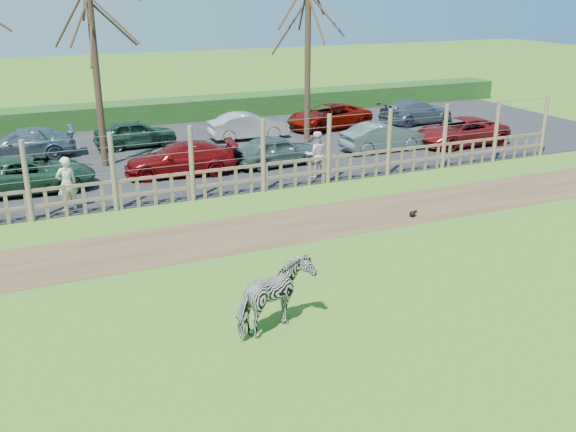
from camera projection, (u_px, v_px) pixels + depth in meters
name	position (u px, v px, depth m)	size (l,w,h in m)	color
ground	(292.00, 303.00, 14.32)	(120.00, 120.00, 0.00)	#6CA52F
dirt_strip	(227.00, 235.00, 18.20)	(34.00, 2.80, 0.01)	brown
asphalt	(151.00, 155.00, 26.81)	(44.00, 13.00, 0.04)	#232326
hedge	(120.00, 114.00, 32.67)	(46.00, 2.00, 1.10)	#1E4716
fence	(192.00, 177.00, 20.94)	(30.16, 0.16, 2.50)	brown
tree_mid	(93.00, 39.00, 23.56)	(4.80, 4.80, 6.83)	#3D2B1E
tree_right	(308.00, 23.00, 27.28)	(4.80, 4.80, 7.35)	#3D2B1E
zebra	(275.00, 297.00, 12.92)	(0.81, 1.78, 1.50)	gray
visitor_a	(67.00, 184.00, 19.88)	(0.63, 0.41, 1.72)	beige
visitor_b	(316.00, 155.00, 23.33)	(0.84, 0.65, 1.72)	silver
crow	(413.00, 214.00, 19.65)	(0.26, 0.19, 0.21)	black
car_2	(29.00, 174.00, 21.84)	(1.99, 4.32, 1.20)	#254C33
car_3	(181.00, 159.00, 23.83)	(1.68, 4.13, 1.20)	maroon
car_4	(277.00, 150.00, 25.07)	(1.42, 3.52, 1.20)	#506866
car_5	(383.00, 137.00, 27.34)	(1.27, 3.64, 1.20)	#506768
car_6	(461.00, 132.00, 28.34)	(1.99, 4.32, 1.20)	maroon
car_9	(23.00, 144.00, 26.11)	(1.68, 4.13, 1.20)	slate
car_10	(136.00, 133.00, 27.98)	(1.42, 3.52, 1.20)	#214330
car_11	(248.00, 126.00, 29.51)	(1.27, 3.64, 1.20)	beige
car_12	(329.00, 116.00, 31.68)	(1.99, 4.32, 1.20)	#8A0D02
car_13	(416.00, 112.00, 32.88)	(1.68, 4.13, 1.20)	#505C67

